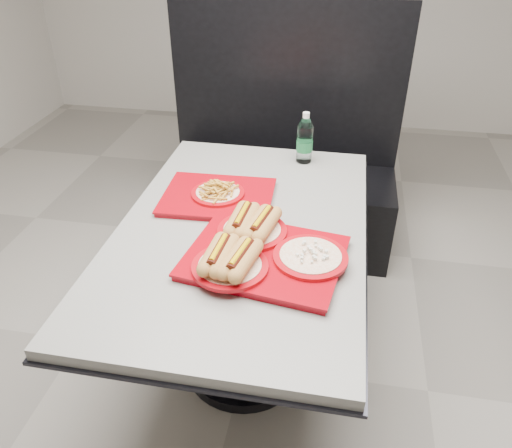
% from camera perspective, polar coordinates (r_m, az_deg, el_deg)
% --- Properties ---
extents(ground, '(6.00, 6.00, 0.00)m').
position_cam_1_polar(ground, '(2.34, -1.32, -15.74)').
color(ground, gray).
rests_on(ground, ground).
extents(diner_table, '(0.92, 1.42, 0.75)m').
position_cam_1_polar(diner_table, '(1.94, -1.54, -4.29)').
color(diner_table, black).
rests_on(diner_table, ground).
extents(booth_bench, '(1.30, 0.57, 1.35)m').
position_cam_1_polar(booth_bench, '(2.95, 2.87, 5.65)').
color(booth_bench, black).
rests_on(booth_bench, ground).
extents(tray_near, '(0.56, 0.47, 0.11)m').
position_cam_1_polar(tray_near, '(1.65, 0.35, -2.96)').
color(tray_near, '#99040E').
rests_on(tray_near, diner_table).
extents(tray_far, '(0.45, 0.36, 0.09)m').
position_cam_1_polar(tray_far, '(1.99, -4.37, 3.40)').
color(tray_far, '#99040E').
rests_on(tray_far, diner_table).
extents(water_bottle, '(0.07, 0.07, 0.23)m').
position_cam_1_polar(water_bottle, '(2.28, 5.59, 9.45)').
color(water_bottle, silver).
rests_on(water_bottle, diner_table).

